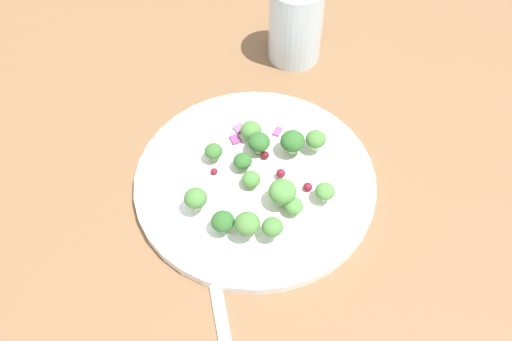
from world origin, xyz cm
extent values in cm
cube|color=brown|center=(0.00, 0.00, -1.00)|extent=(180.00, 180.00, 2.00)
cylinder|color=white|center=(0.11, 1.14, 0.60)|extent=(26.57, 26.57, 1.20)
torus|color=white|center=(0.11, 1.14, 1.20)|extent=(25.45, 25.45, 1.00)
cylinder|color=white|center=(0.11, 1.14, 1.30)|extent=(15.41, 15.41, 0.20)
cylinder|color=#8EB77A|center=(-0.28, -0.42, 1.60)|extent=(0.76, 0.76, 0.76)
ellipsoid|color=#477A38|center=(-0.28, -0.42, 2.51)|extent=(2.02, 2.02, 1.51)
cylinder|color=#9EC684|center=(-2.52, 6.17, 1.76)|extent=(0.89, 0.89, 0.89)
ellipsoid|color=#477A38|center=(-2.52, 6.17, 2.83)|extent=(2.37, 2.37, 1.78)
cylinder|color=#9EC684|center=(4.40, -5.20, 2.37)|extent=(0.81, 0.81, 0.81)
ellipsoid|color=#477A38|center=(4.40, -5.20, 3.34)|extent=(2.15, 2.15, 1.61)
cylinder|color=#9EC684|center=(5.40, -1.60, 1.77)|extent=(0.74, 0.74, 0.74)
ellipsoid|color=#4C843D|center=(5.40, -1.60, 2.65)|extent=(1.96, 1.96, 1.47)
cylinder|color=#9EC684|center=(2.57, 5.90, 2.21)|extent=(1.03, 1.03, 1.03)
ellipsoid|color=#2D6028|center=(2.57, 5.90, 3.45)|extent=(2.76, 2.76, 2.07)
cylinder|color=#9EC684|center=(-0.54, -6.24, 1.93)|extent=(0.90, 0.90, 0.90)
ellipsoid|color=#2D6028|center=(-0.54, -6.24, 3.01)|extent=(2.39, 2.39, 1.80)
cylinder|color=#8EB77A|center=(3.89, -0.99, 2.28)|extent=(1.09, 1.09, 1.09)
ellipsoid|color=#4C843D|center=(3.89, -0.99, 3.59)|extent=(2.91, 2.91, 2.18)
cylinder|color=#9EC684|center=(7.89, 1.10, 2.04)|extent=(0.79, 0.79, 0.79)
ellipsoid|color=#4C843D|center=(7.89, 1.10, 2.98)|extent=(2.10, 2.10, 1.58)
cylinder|color=#ADD18E|center=(-4.10, -5.01, 2.44)|extent=(0.90, 0.90, 0.90)
ellipsoid|color=#477A38|center=(-4.10, -5.01, 3.53)|extent=(2.41, 2.41, 1.80)
cylinder|color=#9EC684|center=(-1.72, 1.77, 1.84)|extent=(0.77, 0.77, 0.77)
ellipsoid|color=#2D6028|center=(-1.72, 1.77, 2.76)|extent=(2.05, 2.05, 1.54)
cylinder|color=#ADD18E|center=(-0.92, 4.63, 2.03)|extent=(0.93, 0.93, 0.93)
ellipsoid|color=#2D6028|center=(-0.92, 4.63, 3.15)|extent=(2.47, 2.47, 1.86)
cylinder|color=#ADD18E|center=(4.83, 7.23, 2.28)|extent=(0.87, 0.87, 0.87)
ellipsoid|color=#477A38|center=(4.83, 7.23, 3.32)|extent=(2.31, 2.31, 1.73)
cylinder|color=#8EB77A|center=(-5.15, 1.71, 2.07)|extent=(0.75, 0.75, 0.75)
ellipsoid|color=#386B2D|center=(-5.15, 1.71, 2.97)|extent=(1.99, 1.99, 1.49)
cylinder|color=#ADD18E|center=(2.00, -5.92, 2.43)|extent=(0.98, 0.98, 0.98)
ellipsoid|color=#477A38|center=(2.00, -5.92, 3.61)|extent=(2.61, 2.61, 1.96)
sphere|color=maroon|center=(5.35, -0.74, 1.94)|extent=(0.78, 0.78, 0.78)
sphere|color=maroon|center=(-4.39, -0.47, 1.72)|extent=(0.77, 0.77, 0.77)
sphere|color=maroon|center=(5.85, 1.76, 1.82)|extent=(1.00, 1.00, 1.00)
sphere|color=maroon|center=(0.09, 4.09, 1.87)|extent=(0.92, 0.92, 0.92)
sphere|color=maroon|center=(2.59, 2.15, 2.16)|extent=(1.00, 1.00, 1.00)
cube|color=#934C84|center=(0.03, 8.12, 1.50)|extent=(0.86, 1.37, 0.46)
cube|color=#A35B93|center=(-4.30, 6.92, 1.54)|extent=(1.67, 1.65, 0.41)
cube|color=#843D75|center=(-4.07, 5.23, 1.53)|extent=(1.68, 1.67, 0.36)
cube|color=silver|center=(-0.21, -9.99, 0.25)|extent=(3.98, 4.33, 0.50)
cylinder|color=silver|center=(-3.20, 22.96, 5.30)|extent=(6.87, 6.87, 10.59)
camera|label=1|loc=(13.97, -33.58, 52.30)|focal=40.49mm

